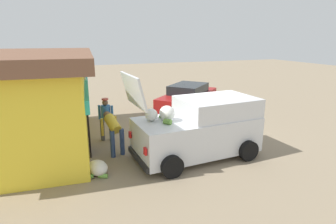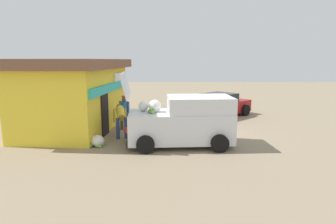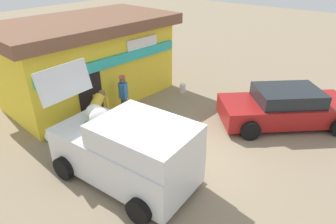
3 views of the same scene
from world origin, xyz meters
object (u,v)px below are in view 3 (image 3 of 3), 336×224
vendor_standing (123,94)px  paint_bucket (183,88)px  storefront_bar (89,59)px  customer_bending (97,108)px  unloaded_banana_pile (53,135)px  parked_sedan (285,107)px  delivery_van (127,150)px

vendor_standing → paint_bucket: (3.09, -0.39, -0.71)m
storefront_bar → customer_bending: 2.93m
customer_bending → paint_bucket: 4.42m
vendor_standing → storefront_bar: bearing=81.3°
unloaded_banana_pile → customer_bending: bearing=-27.9°
parked_sedan → vendor_standing: bearing=123.8°
parked_sedan → unloaded_banana_pile: parked_sedan is taller
parked_sedan → customer_bending: 6.48m
unloaded_banana_pile → parked_sedan: bearing=-43.2°
vendor_standing → unloaded_banana_pile: size_ratio=2.02×
customer_bending → unloaded_banana_pile: bearing=152.1°
delivery_van → vendor_standing: delivery_van is taller
storefront_bar → vendor_standing: (-0.35, -2.27, -0.76)m
parked_sedan → paint_bucket: (-0.09, 4.36, -0.44)m
delivery_van → paint_bucket: size_ratio=11.07×
parked_sedan → paint_bucket: size_ratio=11.80×
storefront_bar → parked_sedan: (2.83, -7.02, -1.04)m
storefront_bar → vendor_standing: size_ratio=4.49×
vendor_standing → paint_bucket: size_ratio=4.22×
parked_sedan → customer_bending: size_ratio=3.30×
customer_bending → unloaded_banana_pile: customer_bending is taller
storefront_bar → vendor_standing: storefront_bar is taller
vendor_standing → unloaded_banana_pile: (-2.56, 0.64, -0.71)m
delivery_van → customer_bending: 2.78m
delivery_van → paint_bucket: bearing=22.1°
unloaded_banana_pile → paint_bucket: unloaded_banana_pile is taller
vendor_standing → customer_bending: bearing=-178.0°
storefront_bar → vendor_standing: bearing=-98.7°
delivery_van → vendor_standing: bearing=48.0°
unloaded_banana_pile → paint_bucket: bearing=-10.4°
delivery_van → paint_bucket: 5.92m
parked_sedan → customer_bending: (-4.44, 4.70, 0.23)m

